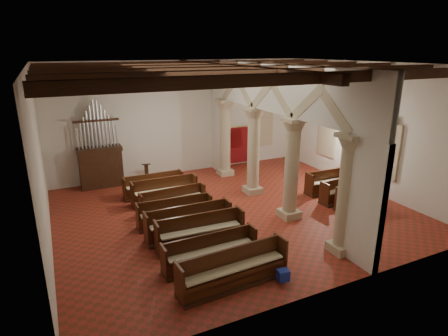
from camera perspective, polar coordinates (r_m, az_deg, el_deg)
floor at (r=15.89m, az=1.37°, el=-6.58°), size 14.00×14.00×0.00m
ceiling at (r=14.50m, az=1.55°, el=15.58°), size 14.00×14.00×0.00m
wall_back at (r=20.33m, az=-6.29°, el=7.59°), size 14.00×0.02×6.00m
wall_front at (r=10.17m, az=16.96°, el=-3.44°), size 14.00×0.02×6.00m
wall_left at (r=13.39m, az=-26.34°, el=0.51°), size 0.02×12.00×6.00m
wall_right at (r=19.07m, az=20.67°, el=5.88°), size 0.02×12.00×6.00m
ceiling_beams at (r=14.50m, az=1.54°, el=14.87°), size 13.80×11.80×0.30m
arcade at (r=15.67m, az=7.39°, el=6.63°), size 0.90×11.90×6.00m
window_right_a at (r=18.24m, az=23.69°, el=2.44°), size 0.03×1.00×2.20m
window_right_b at (r=20.98m, az=15.54°, el=5.13°), size 0.03×1.00×2.20m
window_back at (r=22.57m, az=5.92°, el=6.54°), size 1.00×0.03×2.20m
pipe_organ at (r=19.23m, az=-18.35°, el=1.21°), size 2.10×0.85×4.40m
lectern at (r=19.45m, az=-11.69°, el=-0.93°), size 0.49×0.51×1.07m
dossal_curtain at (r=22.02m, az=2.57°, el=3.57°), size 1.80×0.07×2.17m
processional_banner at (r=21.26m, az=4.28°, el=1.97°), size 0.53×0.67×2.31m
hymnal_box_a at (r=11.42m, az=8.99°, el=-15.83°), size 0.36×0.31×0.33m
hymnal_box_b at (r=12.41m, az=1.16°, el=-12.64°), size 0.42×0.39×0.34m
hymnal_box_c at (r=15.31m, az=-4.72°, el=-6.64°), size 0.34×0.31×0.28m
tube_heater_a at (r=12.10m, az=1.68°, el=-14.09°), size 0.89×0.29×0.09m
tube_heater_b at (r=12.08m, az=0.77°, el=-14.16°), size 1.07×0.35×0.11m
nave_pew_0 at (r=11.17m, az=1.48°, el=-15.82°), size 3.42×0.92×1.12m
nave_pew_1 at (r=12.09m, az=-2.07°, el=-13.16°), size 3.10×0.73×1.01m
nave_pew_2 at (r=13.17m, az=-3.60°, el=-10.23°), size 3.13×0.89×1.13m
nave_pew_3 at (r=13.80m, az=-5.36°, el=-8.86°), size 3.17×0.81×1.15m
nave_pew_4 at (r=14.77m, az=-7.47°, el=-7.25°), size 2.95×0.82×1.04m
nave_pew_5 at (r=15.99m, az=-7.73°, el=-5.34°), size 2.85×0.82×0.97m
nave_pew_6 at (r=16.81m, az=-9.01°, el=-4.03°), size 2.90×0.80×1.12m
nave_pew_7 at (r=17.69m, az=-10.63°, el=-3.10°), size 2.76×0.70×1.04m
aisle_pew_0 at (r=16.99m, az=19.69°, el=-4.71°), size 2.09×0.80×1.06m
aisle_pew_1 at (r=17.55m, az=17.52°, el=-3.80°), size 2.15×0.75×1.04m
aisle_pew_2 at (r=18.35m, az=15.18°, el=-2.59°), size 1.97×0.76×1.08m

